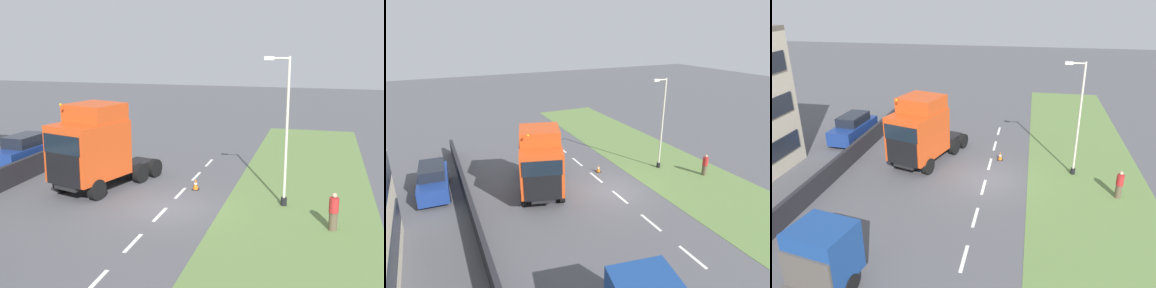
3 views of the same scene
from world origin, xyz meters
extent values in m
plane|color=#515156|center=(0.00, 0.00, 0.00)|extent=(120.00, 120.00, 0.00)
cube|color=#607F42|center=(-6.00, 0.00, 0.01)|extent=(7.00, 44.00, 0.01)
cube|color=white|center=(0.00, -8.70, 0.00)|extent=(0.16, 1.80, 0.00)
cube|color=white|center=(0.00, -5.50, 0.00)|extent=(0.16, 1.80, 0.00)
cube|color=white|center=(0.00, -2.30, 0.00)|extent=(0.16, 1.80, 0.00)
cube|color=white|center=(0.00, 0.90, 0.00)|extent=(0.16, 1.80, 0.00)
cube|color=white|center=(0.00, 4.10, 0.00)|extent=(0.16, 1.80, 0.00)
cube|color=white|center=(0.00, 7.30, 0.00)|extent=(0.16, 1.80, 0.00)
cube|color=#232328|center=(9.00, 0.00, 0.62)|extent=(0.25, 24.00, 1.23)
cube|color=black|center=(4.10, -2.75, 0.67)|extent=(3.23, 6.72, 0.24)
cube|color=#DB4719|center=(4.52, -1.33, 2.20)|extent=(3.50, 4.21, 2.83)
cube|color=black|center=(5.04, 0.44, 1.58)|extent=(2.11, 0.68, 1.58)
cube|color=black|center=(5.04, 0.44, 2.82)|extent=(2.24, 0.72, 0.90)
cube|color=#DB4719|center=(4.36, -1.85, 4.06)|extent=(3.01, 2.95, 0.90)
sphere|color=orange|center=(5.51, -0.49, 4.58)|extent=(0.14, 0.14, 0.14)
cylinder|color=black|center=(3.67, -4.17, 0.85)|extent=(1.76, 1.76, 0.12)
cylinder|color=black|center=(3.62, -0.20, 0.52)|extent=(0.60, 1.09, 1.04)
cylinder|color=black|center=(5.89, -0.88, 0.52)|extent=(0.60, 1.09, 1.04)
cylinder|color=black|center=(2.63, -3.52, 0.52)|extent=(0.60, 1.09, 1.04)
cylinder|color=black|center=(4.90, -4.19, 0.52)|extent=(0.60, 1.09, 1.04)
cylinder|color=black|center=(2.25, -4.78, 0.52)|extent=(0.60, 1.09, 1.04)
cylinder|color=black|center=(4.53, -5.46, 0.52)|extent=(0.60, 1.09, 1.04)
cube|color=navy|center=(4.85, 9.78, 1.63)|extent=(2.49, 2.24, 2.10)
cube|color=black|center=(4.67, 8.84, 2.05)|extent=(1.90, 0.39, 0.76)
cube|color=#4C4742|center=(5.03, 10.75, 1.32)|extent=(2.17, 0.50, 1.47)
cylinder|color=black|center=(5.84, 9.60, 0.40)|extent=(0.38, 0.83, 0.80)
cylinder|color=black|center=(3.85, 9.97, 0.40)|extent=(0.38, 0.83, 0.80)
cube|color=navy|center=(10.76, -4.83, 0.78)|extent=(2.06, 4.68, 1.02)
cube|color=black|center=(10.75, -4.95, 1.63)|extent=(1.67, 2.61, 0.68)
cylinder|color=black|center=(10.00, -3.30, 0.32)|extent=(0.24, 0.65, 0.64)
cylinder|color=black|center=(11.69, -3.39, 0.32)|extent=(0.24, 0.65, 0.64)
cylinder|color=black|center=(9.82, -6.27, 0.32)|extent=(0.24, 0.65, 0.64)
cylinder|color=black|center=(11.52, -6.37, 0.32)|extent=(0.24, 0.65, 0.64)
cylinder|color=black|center=(-5.25, -1.77, 0.20)|extent=(0.28, 0.28, 0.40)
cylinder|color=beige|center=(-5.25, -1.77, 3.48)|extent=(0.13, 0.13, 6.96)
cylinder|color=beige|center=(-4.80, -1.77, 6.86)|extent=(0.90, 0.09, 0.09)
cube|color=silver|center=(-4.35, -1.77, 6.86)|extent=(0.44, 0.20, 0.16)
cylinder|color=brown|center=(-7.44, 0.77, 0.39)|extent=(0.34, 0.34, 0.78)
cylinder|color=#B22626|center=(-7.44, 0.77, 1.09)|extent=(0.39, 0.39, 0.62)
sphere|color=tan|center=(-7.44, 0.77, 1.50)|extent=(0.21, 0.21, 0.21)
cube|color=black|center=(-0.61, -3.07, 0.01)|extent=(0.36, 0.36, 0.03)
cone|color=orange|center=(-0.61, -3.07, 0.31)|extent=(0.28, 0.28, 0.55)
cylinder|color=white|center=(-0.61, -3.07, 0.33)|extent=(0.17, 0.17, 0.07)
camera|label=1|loc=(-6.74, 20.19, 7.67)|focal=45.00mm
camera|label=2|loc=(10.39, 16.24, 10.34)|focal=30.00mm
camera|label=3|loc=(-2.30, 20.03, 10.57)|focal=35.00mm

